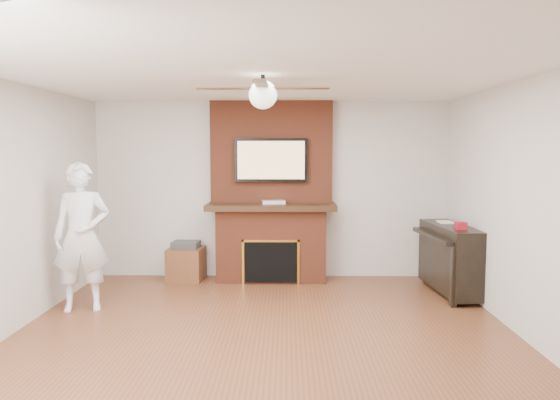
{
  "coord_description": "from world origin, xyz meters",
  "views": [
    {
      "loc": [
        0.22,
        -5.02,
        1.82
      ],
      "look_at": [
        0.14,
        0.9,
        1.27
      ],
      "focal_mm": 35.0,
      "sensor_mm": 36.0,
      "label": 1
    }
  ],
  "objects_px": {
    "fireplace": "(271,209)",
    "side_table": "(186,262)",
    "piano": "(450,257)",
    "person": "(82,237)"
  },
  "relations": [
    {
      "from": "fireplace",
      "to": "piano",
      "type": "distance_m",
      "value": 2.46
    },
    {
      "from": "fireplace",
      "to": "side_table",
      "type": "height_order",
      "value": "fireplace"
    },
    {
      "from": "side_table",
      "to": "piano",
      "type": "relative_size",
      "value": 0.4
    },
    {
      "from": "fireplace",
      "to": "piano",
      "type": "height_order",
      "value": "fireplace"
    },
    {
      "from": "fireplace",
      "to": "person",
      "type": "height_order",
      "value": "fireplace"
    },
    {
      "from": "fireplace",
      "to": "person",
      "type": "distance_m",
      "value": 2.59
    },
    {
      "from": "person",
      "to": "side_table",
      "type": "xyz_separation_m",
      "value": [
        0.91,
        1.45,
        -0.59
      ]
    },
    {
      "from": "side_table",
      "to": "person",
      "type": "bearing_deg",
      "value": -117.57
    },
    {
      "from": "piano",
      "to": "person",
      "type": "bearing_deg",
      "value": -174.69
    },
    {
      "from": "fireplace",
      "to": "side_table",
      "type": "xyz_separation_m",
      "value": [
        -1.19,
        -0.07,
        -0.74
      ]
    }
  ]
}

